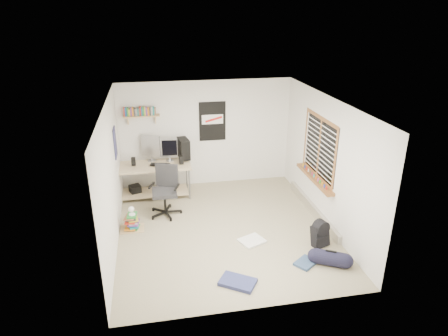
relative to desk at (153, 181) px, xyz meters
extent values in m
cube|color=gray|center=(1.30, -1.74, -0.37)|extent=(4.00, 4.50, 0.01)
cube|color=white|center=(1.30, -1.74, 2.14)|extent=(4.00, 4.50, 0.01)
cube|color=silver|center=(1.30, 0.51, 0.89)|extent=(4.00, 0.01, 2.50)
cube|color=silver|center=(-0.70, -1.74, 0.89)|extent=(0.01, 4.50, 2.50)
cube|color=silver|center=(3.31, -1.74, 0.89)|extent=(0.01, 4.50, 2.50)
cube|color=tan|center=(0.00, 0.00, 0.00)|extent=(1.82, 1.04, 0.78)
cube|color=#99999D|center=(0.01, 0.26, 0.66)|extent=(0.45, 0.31, 0.49)
cube|color=#99999E|center=(0.41, 0.18, 0.62)|extent=(0.38, 0.14, 0.41)
cube|color=black|center=(0.74, 0.26, 0.65)|extent=(0.27, 0.46, 0.46)
cube|color=black|center=(0.18, -0.08, 0.43)|extent=(0.44, 0.25, 0.02)
cube|color=black|center=(-0.39, 0.00, 0.51)|extent=(0.09, 0.09, 0.18)
cube|color=black|center=(0.65, -0.09, 0.50)|extent=(0.10, 0.10, 0.17)
cube|color=#252527|center=(0.22, -0.93, 0.13)|extent=(0.88, 0.88, 1.05)
cube|color=tan|center=(-0.15, 0.40, 1.42)|extent=(0.80, 0.22, 0.24)
cube|color=black|center=(1.45, 0.49, 1.19)|extent=(0.62, 0.03, 0.92)
cube|color=navy|center=(-0.68, -0.54, 1.14)|extent=(0.02, 0.42, 0.60)
cube|color=brown|center=(3.25, -1.44, 1.08)|extent=(0.10, 1.50, 1.26)
cube|color=#B7B2A8|center=(3.26, -1.44, -0.28)|extent=(0.08, 2.50, 0.18)
cube|color=black|center=(2.90, -2.62, -0.16)|extent=(0.36, 0.32, 0.40)
cylinder|color=black|center=(2.83, -3.21, -0.22)|extent=(0.35, 0.35, 0.50)
cube|color=silver|center=(1.73, -2.28, -0.34)|extent=(0.54, 0.51, 0.04)
cube|color=navy|center=(1.21, -3.40, -0.33)|extent=(0.65, 0.59, 0.06)
cube|color=navy|center=(2.44, -3.12, -0.34)|extent=(0.46, 0.44, 0.05)
cube|color=brown|center=(-0.45, -1.40, -0.21)|extent=(0.60, 0.55, 0.33)
cube|color=white|center=(-0.43, -1.42, 0.02)|extent=(0.16, 0.22, 0.20)
cube|color=black|center=(-0.41, 0.05, -0.22)|extent=(0.30, 0.30, 0.26)
camera|label=1|loc=(0.05, -8.37, 3.65)|focal=32.00mm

